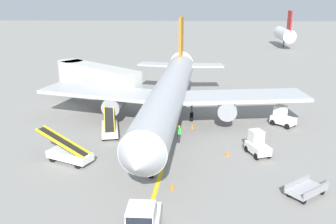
% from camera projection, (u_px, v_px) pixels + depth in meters
% --- Properties ---
extents(ground_plane, '(300.00, 300.00, 0.00)m').
position_uv_depth(ground_plane, '(149.00, 182.00, 28.58)').
color(ground_plane, gray).
extents(taxi_line_yellow, '(6.92, 79.75, 0.01)m').
position_uv_depth(taxi_line_yellow, '(166.00, 155.00, 33.30)').
color(taxi_line_yellow, yellow).
rests_on(taxi_line_yellow, ground).
extents(airliner, '(28.51, 35.34, 10.10)m').
position_uv_depth(airliner, '(170.00, 93.00, 39.66)').
color(airliner, '#B2B5BA').
rests_on(airliner, ground).
extents(jet_bridge, '(11.40, 10.11, 4.85)m').
position_uv_depth(jet_bridge, '(92.00, 75.00, 47.07)').
color(jet_bridge, beige).
rests_on(jet_bridge, ground).
extents(pushback_tug, '(2.00, 3.65, 2.20)m').
position_uv_depth(pushback_tug, '(142.00, 222.00, 21.99)').
color(pushback_tug, silver).
rests_on(pushback_tug, ground).
extents(baggage_tug_near_wing, '(2.62, 2.61, 2.10)m').
position_uv_depth(baggage_tug_near_wing, '(282.00, 117.00, 40.12)').
color(baggage_tug_near_wing, silver).
rests_on(baggage_tug_near_wing, ground).
extents(baggage_tug_by_cargo_door, '(2.00, 2.69, 2.10)m').
position_uv_depth(baggage_tug_by_cargo_door, '(257.00, 144.00, 33.09)').
color(baggage_tug_by_cargo_door, silver).
rests_on(baggage_tug_by_cargo_door, ground).
extents(belt_loader_forward_hold, '(5.05, 3.28, 2.59)m').
position_uv_depth(belt_loader_forward_hold, '(69.00, 153.00, 31.72)').
color(belt_loader_forward_hold, silver).
rests_on(belt_loader_forward_hold, ground).
extents(belt_loader_aft_hold, '(2.19, 5.15, 2.59)m').
position_uv_depth(belt_loader_aft_hold, '(110.00, 127.00, 37.67)').
color(belt_loader_aft_hold, silver).
rests_on(belt_loader_aft_hold, ground).
extents(baggage_cart_loaded, '(3.45, 2.96, 0.94)m').
position_uv_depth(baggage_cart_loaded, '(306.00, 190.00, 26.58)').
color(baggage_cart_loaded, '#A5A5A8').
rests_on(baggage_cart_loaded, ground).
extents(ground_crew_marshaller, '(0.36, 0.24, 1.70)m').
position_uv_depth(ground_crew_marshaller, '(179.00, 133.00, 35.64)').
color(ground_crew_marshaller, '#26262D').
rests_on(ground_crew_marshaller, ground).
extents(safety_cone_nose_left, '(0.36, 0.36, 0.44)m').
position_uv_depth(safety_cone_nose_left, '(192.00, 126.00, 39.63)').
color(safety_cone_nose_left, orange).
rests_on(safety_cone_nose_left, ground).
extents(safety_cone_nose_right, '(0.36, 0.36, 0.44)m').
position_uv_depth(safety_cone_nose_right, '(227.00, 153.00, 33.09)').
color(safety_cone_nose_right, orange).
rests_on(safety_cone_nose_right, ground).
extents(safety_cone_wingtip_left, '(0.36, 0.36, 0.44)m').
position_uv_depth(safety_cone_wingtip_left, '(172.00, 186.00, 27.53)').
color(safety_cone_wingtip_left, orange).
rests_on(safety_cone_wingtip_left, ground).
extents(distant_aircraft_mid_left, '(3.00, 10.10, 8.80)m').
position_uv_depth(distant_aircraft_mid_left, '(285.00, 34.00, 93.08)').
color(distant_aircraft_mid_left, silver).
rests_on(distant_aircraft_mid_left, ground).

